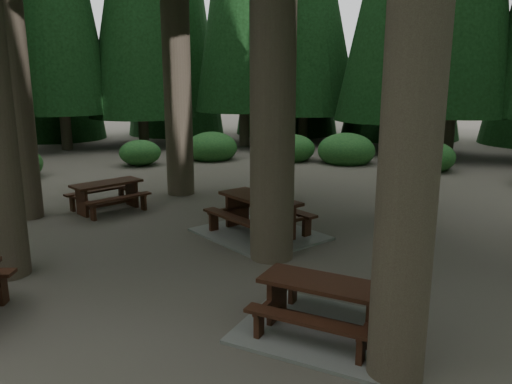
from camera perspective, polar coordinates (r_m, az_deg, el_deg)
The scene contains 5 objects.
ground at distance 10.11m, azimuth -2.76°, elevation -6.92°, with size 80.00×80.00×0.00m, color #49423B.
picnic_table_a at distance 7.14m, azimuth 7.64°, elevation -13.79°, with size 2.35×1.99×0.75m.
picnic_table_b at distance 13.59m, azimuth -16.62°, elevation 0.02°, with size 1.84×2.08×0.77m.
picnic_table_c at distance 11.08m, azimuth 0.39°, elevation -3.40°, with size 3.15×2.88×0.88m.
shrub_ring at distance 10.25m, azimuth 2.85°, elevation -4.29°, with size 23.86×24.64×1.49m.
Camera 1 is at (5.33, -7.86, 3.48)m, focal length 35.00 mm.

